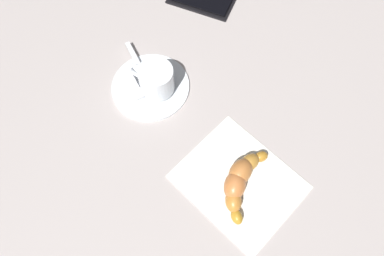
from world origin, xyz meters
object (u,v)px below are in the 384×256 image
espresso_cup (156,79)px  saucer (150,86)px  teaspoon (147,80)px  croissant (240,180)px  sugar_packet (133,86)px  napkin (239,181)px

espresso_cup → saucer: bearing=26.4°
teaspoon → croissant: (-0.24, 0.00, 0.01)m
espresso_cup → sugar_packet: 0.05m
espresso_cup → croissant: 0.22m
saucer → espresso_cup: bearing=-153.6°
espresso_cup → napkin: size_ratio=0.45×
napkin → croissant: (-0.00, 0.00, 0.02)m
saucer → napkin: (-0.23, 0.00, -0.00)m
teaspoon → napkin: (-0.24, 0.00, -0.01)m
teaspoon → sugar_packet: bearing=77.7°
saucer → napkin: 0.23m
espresso_cup → teaspoon: bearing=13.4°
teaspoon → sugar_packet: teaspoon is taller
teaspoon → croissant: bearing=178.9°
saucer → croissant: bearing=179.0°
saucer → sugar_packet: size_ratio=2.41×
teaspoon → napkin: bearing=179.5°
saucer → teaspoon: bearing=-3.2°
teaspoon → sugar_packet: size_ratio=2.38×
sugar_packet → teaspoon: bearing=90.5°
teaspoon → napkin: size_ratio=0.77×
croissant → saucer: bearing=-1.0°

